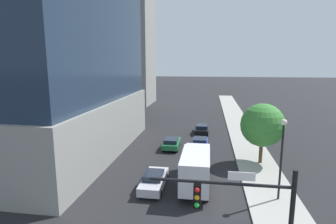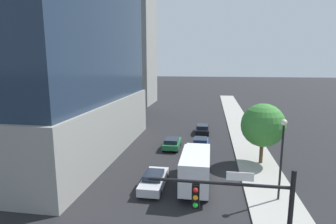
{
  "view_description": "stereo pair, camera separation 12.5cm",
  "coord_description": "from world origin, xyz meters",
  "px_view_note": "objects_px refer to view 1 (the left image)",
  "views": [
    {
      "loc": [
        2.63,
        -6.84,
        10.39
      ],
      "look_at": [
        -0.65,
        14.77,
        6.41
      ],
      "focal_mm": 29.09,
      "sensor_mm": 36.0,
      "label": 1
    },
    {
      "loc": [
        2.75,
        -6.82,
        10.39
      ],
      "look_at": [
        -0.65,
        14.77,
        6.41
      ],
      "focal_mm": 29.09,
      "sensor_mm": 36.0,
      "label": 2
    }
  ],
  "objects_px": {
    "construction_building": "(121,29)",
    "traffic_light_pole": "(246,212)",
    "car_black": "(202,129)",
    "box_truck": "(196,166)",
    "car_blue": "(200,144)",
    "car_silver": "(154,180)",
    "street_lamp": "(282,148)",
    "car_green": "(172,143)",
    "street_tree": "(262,125)"
  },
  "relations": [
    {
      "from": "street_lamp",
      "to": "car_green",
      "type": "xyz_separation_m",
      "value": [
        -9.81,
        11.47,
        -3.47
      ]
    },
    {
      "from": "car_green",
      "to": "car_blue",
      "type": "bearing_deg",
      "value": 2.1
    },
    {
      "from": "construction_building",
      "to": "traffic_light_pole",
      "type": "relative_size",
      "value": 7.29
    },
    {
      "from": "construction_building",
      "to": "street_lamp",
      "type": "xyz_separation_m",
      "value": [
        27.58,
        -47.14,
        -14.38
      ]
    },
    {
      "from": "traffic_light_pole",
      "to": "car_blue",
      "type": "height_order",
      "value": "traffic_light_pole"
    },
    {
      "from": "car_green",
      "to": "box_truck",
      "type": "xyz_separation_m",
      "value": [
        3.45,
        -9.9,
        1.08
      ]
    },
    {
      "from": "traffic_light_pole",
      "to": "car_blue",
      "type": "distance_m",
      "value": 21.54
    },
    {
      "from": "car_silver",
      "to": "box_truck",
      "type": "distance_m",
      "value": 3.73
    },
    {
      "from": "box_truck",
      "to": "street_lamp",
      "type": "bearing_deg",
      "value": -13.94
    },
    {
      "from": "car_black",
      "to": "car_green",
      "type": "height_order",
      "value": "car_green"
    },
    {
      "from": "traffic_light_pole",
      "to": "car_black",
      "type": "height_order",
      "value": "traffic_light_pole"
    },
    {
      "from": "construction_building",
      "to": "car_blue",
      "type": "distance_m",
      "value": 45.09
    },
    {
      "from": "car_black",
      "to": "car_silver",
      "type": "xyz_separation_m",
      "value": [
        -3.45,
        -18.66,
        0.02
      ]
    },
    {
      "from": "car_blue",
      "to": "car_green",
      "type": "relative_size",
      "value": 1.13
    },
    {
      "from": "street_tree",
      "to": "construction_building",
      "type": "bearing_deg",
      "value": 125.06
    },
    {
      "from": "car_silver",
      "to": "street_lamp",
      "type": "bearing_deg",
      "value": -4.07
    },
    {
      "from": "construction_building",
      "to": "car_green",
      "type": "relative_size",
      "value": 10.89
    },
    {
      "from": "car_silver",
      "to": "box_truck",
      "type": "relative_size",
      "value": 0.62
    },
    {
      "from": "construction_building",
      "to": "car_black",
      "type": "height_order",
      "value": "construction_building"
    },
    {
      "from": "street_tree",
      "to": "box_truck",
      "type": "relative_size",
      "value": 0.82
    },
    {
      "from": "construction_building",
      "to": "car_silver",
      "type": "xyz_separation_m",
      "value": [
        17.77,
        -46.44,
        -17.87
      ]
    },
    {
      "from": "car_green",
      "to": "traffic_light_pole",
      "type": "bearing_deg",
      "value": -73.97
    },
    {
      "from": "car_green",
      "to": "car_silver",
      "type": "bearing_deg",
      "value": -90.0
    },
    {
      "from": "street_lamp",
      "to": "car_black",
      "type": "relative_size",
      "value": 1.5
    },
    {
      "from": "car_blue",
      "to": "box_truck",
      "type": "distance_m",
      "value": 10.08
    },
    {
      "from": "street_lamp",
      "to": "car_black",
      "type": "xyz_separation_m",
      "value": [
        -6.35,
        19.36,
        -3.51
      ]
    },
    {
      "from": "construction_building",
      "to": "car_black",
      "type": "distance_m",
      "value": 39.28
    },
    {
      "from": "car_blue",
      "to": "car_green",
      "type": "distance_m",
      "value": 3.46
    },
    {
      "from": "construction_building",
      "to": "street_lamp",
      "type": "relative_size",
      "value": 7.12
    },
    {
      "from": "construction_building",
      "to": "traffic_light_pole",
      "type": "distance_m",
      "value": 63.08
    },
    {
      "from": "street_lamp",
      "to": "box_truck",
      "type": "bearing_deg",
      "value": 166.06
    },
    {
      "from": "street_tree",
      "to": "car_blue",
      "type": "height_order",
      "value": "street_tree"
    },
    {
      "from": "car_black",
      "to": "box_truck",
      "type": "height_order",
      "value": "box_truck"
    },
    {
      "from": "construction_building",
      "to": "car_blue",
      "type": "bearing_deg",
      "value": -59.15
    },
    {
      "from": "street_lamp",
      "to": "car_black",
      "type": "distance_m",
      "value": 20.67
    },
    {
      "from": "construction_building",
      "to": "car_black",
      "type": "bearing_deg",
      "value": -52.62
    },
    {
      "from": "car_silver",
      "to": "box_truck",
      "type": "bearing_deg",
      "value": 14.27
    },
    {
      "from": "car_blue",
      "to": "box_truck",
      "type": "relative_size",
      "value": 0.61
    },
    {
      "from": "construction_building",
      "to": "street_lamp",
      "type": "height_order",
      "value": "construction_building"
    },
    {
      "from": "car_black",
      "to": "traffic_light_pole",
      "type": "bearing_deg",
      "value": -84.91
    },
    {
      "from": "car_blue",
      "to": "car_black",
      "type": "bearing_deg",
      "value": 90.0
    },
    {
      "from": "car_silver",
      "to": "car_green",
      "type": "bearing_deg",
      "value": 90.0
    },
    {
      "from": "street_lamp",
      "to": "street_tree",
      "type": "height_order",
      "value": "street_lamp"
    },
    {
      "from": "car_blue",
      "to": "car_black",
      "type": "distance_m",
      "value": 7.76
    },
    {
      "from": "construction_building",
      "to": "street_tree",
      "type": "distance_m",
      "value": 50.18
    },
    {
      "from": "street_lamp",
      "to": "car_blue",
      "type": "xyz_separation_m",
      "value": [
        -6.35,
        11.6,
        -3.48
      ]
    },
    {
      "from": "traffic_light_pole",
      "to": "street_tree",
      "type": "height_order",
      "value": "street_tree"
    },
    {
      "from": "construction_building",
      "to": "street_tree",
      "type": "bearing_deg",
      "value": -54.94
    },
    {
      "from": "street_lamp",
      "to": "car_silver",
      "type": "xyz_separation_m",
      "value": [
        -9.81,
        0.7,
        -3.49
      ]
    },
    {
      "from": "car_blue",
      "to": "street_lamp",
      "type": "bearing_deg",
      "value": -61.29
    }
  ]
}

